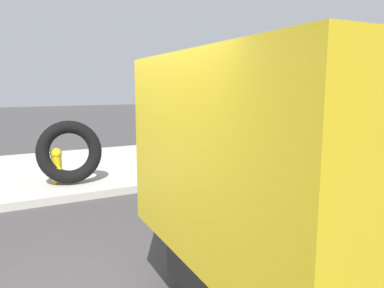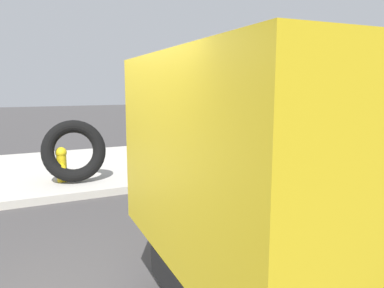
{
  "view_description": "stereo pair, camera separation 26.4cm",
  "coord_description": "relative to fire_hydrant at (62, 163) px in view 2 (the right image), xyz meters",
  "views": [
    {
      "loc": [
        -0.92,
        -2.9,
        2.14
      ],
      "look_at": [
        2.03,
        2.51,
        1.18
      ],
      "focal_mm": 34.5,
      "sensor_mm": 36.0,
      "label": 1
    },
    {
      "loc": [
        -0.69,
        -3.02,
        2.14
      ],
      "look_at": [
        2.03,
        2.51,
        1.18
      ],
      "focal_mm": 34.5,
      "sensor_mm": 36.0,
      "label": 2
    }
  ],
  "objects": [
    {
      "name": "sidewalk_curb",
      "position": [
        -0.2,
        1.49,
        -0.47
      ],
      "size": [
        36.0,
        5.0,
        0.15
      ],
      "primitive_type": "cube",
      "color": "#BCB7AD",
      "rests_on": "ground"
    },
    {
      "name": "loose_tire",
      "position": [
        0.24,
        -0.14,
        0.27
      ],
      "size": [
        1.37,
        0.76,
        1.33
      ],
      "primitive_type": "torus",
      "rotation": [
        1.34,
        0.0,
        -0.16
      ],
      "color": "black",
      "rests_on": "sidewalk_curb"
    },
    {
      "name": "fire_hydrant",
      "position": [
        0.0,
        0.0,
        0.0
      ],
      "size": [
        0.23,
        0.53,
        0.74
      ],
      "color": "yellow",
      "rests_on": "sidewalk_curb"
    }
  ]
}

